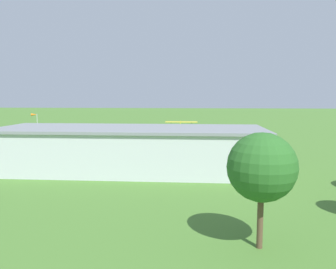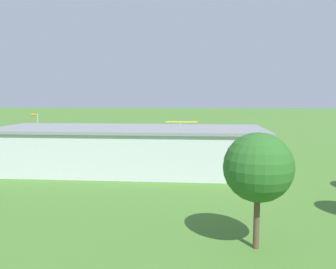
{
  "view_description": "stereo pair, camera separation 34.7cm",
  "coord_description": "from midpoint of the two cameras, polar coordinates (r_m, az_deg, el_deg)",
  "views": [
    {
      "loc": [
        -4.1,
        77.78,
        9.72
      ],
      "look_at": [
        1.07,
        12.5,
        2.3
      ],
      "focal_mm": 36.26,
      "sensor_mm": 36.0,
      "label": 1
    },
    {
      "loc": [
        -4.44,
        77.75,
        9.72
      ],
      "look_at": [
        1.07,
        12.5,
        2.3
      ],
      "focal_mm": 36.26,
      "sensor_mm": 36.0,
      "label": 2
    }
  ],
  "objects": [
    {
      "name": "ground_plane",
      "position": [
        78.49,
        1.37,
        -0.65
      ],
      "size": [
        400.0,
        400.0,
        0.0
      ],
      "primitive_type": "plane",
      "color": "#47752D"
    },
    {
      "name": "hangar",
      "position": [
        44.61,
        -6.61,
        -2.44
      ],
      "size": [
        34.63,
        12.28,
        5.68
      ],
      "color": "silver",
      "rests_on": "ground_plane"
    },
    {
      "name": "biplane",
      "position": [
        75.46,
        2.09,
        1.13
      ],
      "size": [
        7.22,
        7.47,
        3.52
      ],
      "color": "yellow"
    },
    {
      "name": "person_at_fence_line",
      "position": [
        63.06,
        -4.28,
        -1.66
      ],
      "size": [
        0.4,
        0.4,
        1.66
      ],
      "color": "orange",
      "rests_on": "ground_plane"
    },
    {
      "name": "person_crossing_taxiway",
      "position": [
        62.61,
        -12.07,
        -1.84
      ],
      "size": [
        0.44,
        0.44,
        1.67
      ],
      "color": "#B23333",
      "rests_on": "ground_plane"
    },
    {
      "name": "car_yellow",
      "position": [
        61.98,
        -22.1,
        -2.2
      ],
      "size": [
        2.12,
        4.14,
        1.75
      ],
      "color": "gold",
      "rests_on": "ground_plane"
    },
    {
      "name": "tree_behind_hangar_left",
      "position": [
        22.08,
        15.05,
        -5.37
      ],
      "size": [
        4.39,
        4.39,
        7.49
      ],
      "color": "brown",
      "rests_on": "ground_plane"
    },
    {
      "name": "person_by_parked_cars",
      "position": [
        61.06,
        6.99,
        -1.93
      ],
      "size": [
        0.53,
        0.53,
        1.73
      ],
      "color": "orange",
      "rests_on": "ground_plane"
    },
    {
      "name": "windsock",
      "position": [
        87.03,
        -21.63,
        2.88
      ],
      "size": [
        1.45,
        0.79,
        5.65
      ],
      "color": "silver",
      "rests_on": "ground_plane"
    },
    {
      "name": "person_near_hangar_door",
      "position": [
        65.85,
        -15.64,
        -1.55
      ],
      "size": [
        0.53,
        0.53,
        1.64
      ],
      "color": "#72338C",
      "rests_on": "ground_plane"
    }
  ]
}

